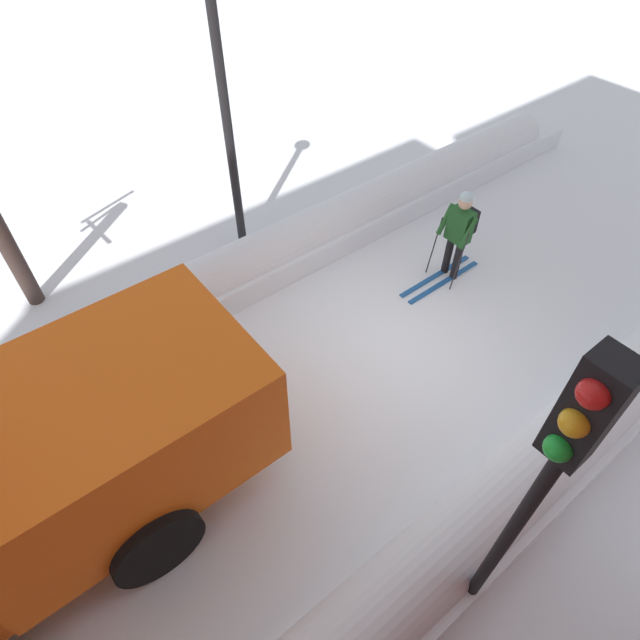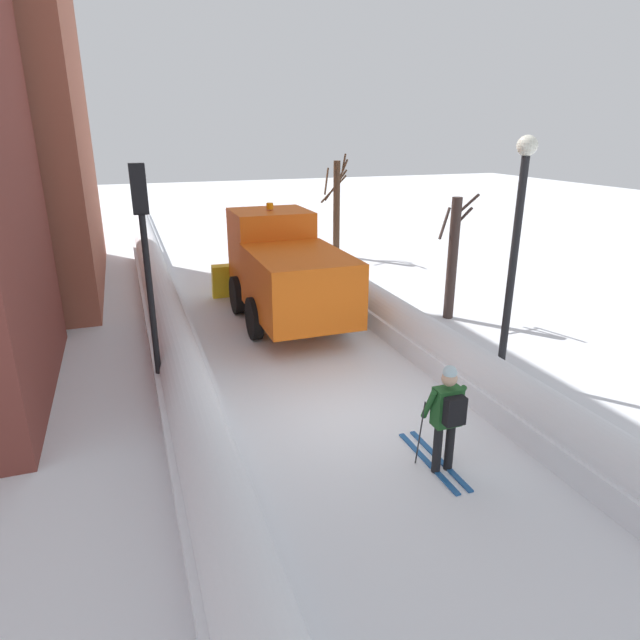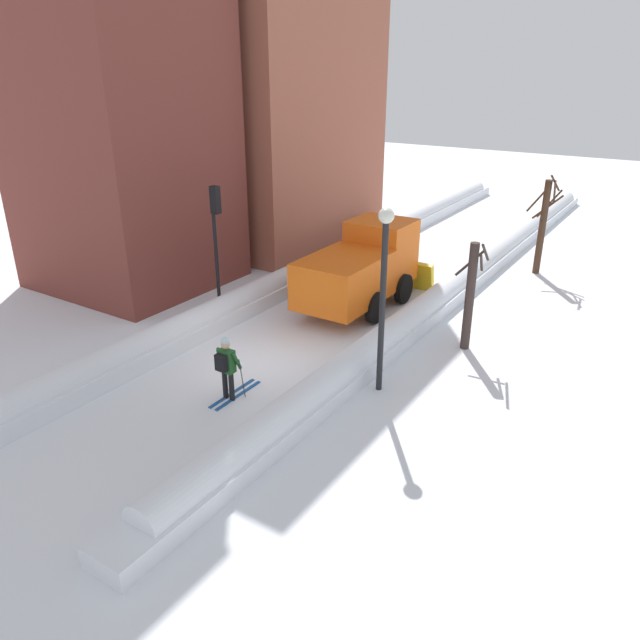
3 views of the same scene
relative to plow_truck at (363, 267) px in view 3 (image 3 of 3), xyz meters
name	(u,v)px [view 3 (image 3 of 3)]	position (x,y,z in m)	size (l,w,h in m)	color
ground_plane	(404,272)	(-0.37, 4.37, -1.48)	(80.00, 80.00, 0.00)	white
snowbank_left	(347,252)	(-3.22, 4.37, -1.08)	(1.10, 36.00, 0.95)	white
snowbank_right	(469,275)	(2.48, 4.37, -1.11)	(1.10, 36.00, 0.91)	white
building_brick_near	(109,42)	(-9.09, -2.50, 7.42)	(6.83, 6.38, 17.79)	brown
building_brick_mid	(260,54)	(-9.09, 6.09, 7.13)	(8.52, 9.80, 17.21)	#9E5642
plow_truck	(363,267)	(0.00, 0.00, 0.00)	(3.20, 5.98, 3.12)	orange
skier	(227,365)	(0.31, -7.76, -0.48)	(0.62, 1.80, 1.81)	black
traffic_light_pole	(216,227)	(-3.68, -3.49, 1.70)	(0.28, 0.42, 4.54)	black
street_lamp	(384,279)	(3.40, -5.12, 1.71)	(0.40, 0.40, 5.01)	black
bare_tree_near	(470,294)	(4.46, -1.35, 0.31)	(0.94, 1.00, 3.52)	#3B2D29
bare_tree_mid	(543,224)	(4.39, 7.32, 0.63)	(1.27, 1.32, 4.21)	#442D1F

